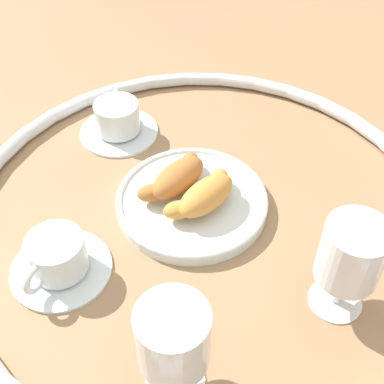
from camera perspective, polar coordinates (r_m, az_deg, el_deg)
The scene contains 9 objects.
ground_plane at distance 0.75m, azimuth 1.02°, elevation -2.51°, with size 2.20×2.20×0.00m, color #997551.
table_chrome_rim at distance 0.74m, azimuth 1.04°, elevation -1.89°, with size 0.71×0.71×0.02m, color silver.
pastry_plate at distance 0.76m, azimuth -0.00°, elevation -1.00°, with size 0.23×0.23×0.02m.
croissant_large at distance 0.72m, azimuth 1.43°, elevation -0.35°, with size 0.12×0.10×0.04m.
croissant_small at distance 0.75m, azimuth -1.74°, elevation 1.66°, with size 0.13×0.10×0.04m.
coffee_cup_near at distance 0.69m, azimuth -14.89°, elevation -7.30°, with size 0.14×0.14×0.06m.
coffee_cup_far at distance 0.89m, azimuth -8.36°, elevation 7.98°, with size 0.14×0.14×0.06m.
juice_glass_left at distance 0.53m, azimuth -2.13°, elevation -16.38°, with size 0.08×0.08×0.14m.
juice_glass_right at distance 0.61m, azimuth 17.49°, elevation -6.89°, with size 0.08×0.08×0.14m.
Camera 1 is at (-0.48, -0.14, 0.56)m, focal length 47.39 mm.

